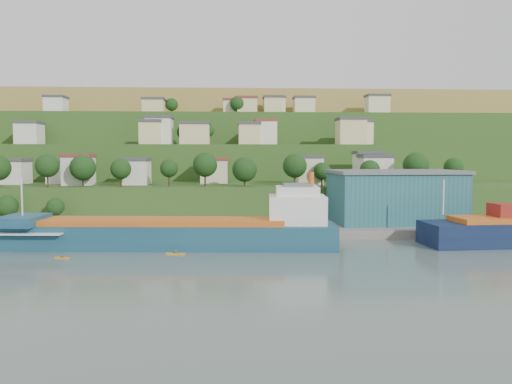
{
  "coord_description": "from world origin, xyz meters",
  "views": [
    {
      "loc": [
        7.07,
        -91.39,
        18.39
      ],
      "look_at": [
        12.33,
        15.0,
        10.57
      ],
      "focal_mm": 35.0,
      "sensor_mm": 36.0,
      "label": 1
    }
  ],
  "objects": [
    {
      "name": "ground",
      "position": [
        0.0,
        0.0,
        0.0
      ],
      "size": [
        500.0,
        500.0,
        0.0
      ],
      "primitive_type": "plane",
      "color": "#495953",
      "rests_on": "ground"
    },
    {
      "name": "quay",
      "position": [
        20.0,
        28.0,
        0.0
      ],
      "size": [
        220.0,
        26.0,
        4.0
      ],
      "primitive_type": "cube",
      "color": "slate",
      "rests_on": "ground"
    },
    {
      "name": "hillside",
      "position": [
        0.01,
        168.71,
        0.08
      ],
      "size": [
        360.0,
        211.01,
        96.0
      ],
      "color": "#284719",
      "rests_on": "ground"
    },
    {
      "name": "cargo_ship_near",
      "position": [
        -2.83,
        8.22,
        2.7
      ],
      "size": [
        66.26,
        14.72,
        16.88
      ],
      "rotation": [
        0.0,
        0.0,
        -0.07
      ],
      "color": "navy",
      "rests_on": "ground"
    },
    {
      "name": "warehouse",
      "position": [
        47.19,
        28.95,
        8.43
      ],
      "size": [
        31.78,
        20.3,
        12.8
      ],
      "rotation": [
        0.0,
        0.0,
        0.04
      ],
      "color": "#1F585F",
      "rests_on": "quay"
    },
    {
      "name": "kayak_orange",
      "position": [
        -23.31,
        -1.67,
        0.21
      ],
      "size": [
        2.87,
        1.26,
        0.71
      ],
      "rotation": [
        0.0,
        0.0,
        -0.28
      ],
      "color": "orange",
      "rests_on": "ground"
    },
    {
      "name": "kayak_yellow",
      "position": [
        -3.37,
        0.89,
        0.27
      ],
      "size": [
        3.72,
        1.3,
        0.91
      ],
      "rotation": [
        0.0,
        0.0,
        -0.18
      ],
      "color": "#C28A16",
      "rests_on": "ground"
    }
  ]
}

